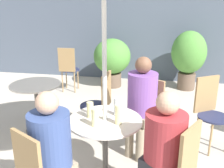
# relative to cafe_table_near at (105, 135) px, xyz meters

# --- Properties ---
(storefront_wall) EXTENTS (10.00, 0.06, 3.00)m
(storefront_wall) POSITION_rel_cafe_table_near_xyz_m (0.23, 3.84, 0.94)
(storefront_wall) COLOR #4C5666
(storefront_wall) RESTS_ON ground_plane
(cafe_table_near) EXTENTS (0.76, 0.76, 0.73)m
(cafe_table_near) POSITION_rel_cafe_table_near_xyz_m (0.00, 0.00, 0.00)
(cafe_table_near) COLOR #514C47
(cafe_table_near) RESTS_ON ground_plane
(cafe_table_far) EXTENTS (0.72, 0.72, 0.73)m
(cafe_table_far) POSITION_rel_cafe_table_near_xyz_m (-1.21, 0.95, -0.01)
(cafe_table_far) COLOR #514C47
(cafe_table_far) RESTS_ON ground_plane
(bistro_chair_1) EXTENTS (0.46, 0.45, 0.95)m
(bistro_chair_1) POSITION_rel_cafe_table_near_xyz_m (0.71, -0.40, 0.00)
(bistro_chair_1) COLOR #232847
(bistro_chair_1) RESTS_ON ground_plane
(bistro_chair_2) EXTENTS (0.45, 0.46, 0.95)m
(bistro_chair_2) POSITION_rel_cafe_table_near_xyz_m (0.40, 0.71, 0.00)
(bistro_chair_2) COLOR #232847
(bistro_chair_2) RESTS_ON ground_plane
(bistro_chair_3) EXTENTS (0.45, 0.46, 0.95)m
(bistro_chair_3) POSITION_rel_cafe_table_near_xyz_m (1.19, 0.95, 0.00)
(bistro_chair_3) COLOR #232847
(bistro_chair_3) RESTS_ON ground_plane
(bistro_chair_4) EXTENTS (0.40, 0.40, 0.95)m
(bistro_chair_4) POSITION_rel_cafe_table_near_xyz_m (-1.33, 2.65, 0.00)
(bistro_chair_4) COLOR #232847
(bistro_chair_4) RESTS_ON ground_plane
(bistro_chair_6) EXTENTS (0.42, 0.40, 0.95)m
(bistro_chair_6) POSITION_rel_cafe_table_near_xyz_m (-0.26, 0.94, 0.00)
(bistro_chair_6) COLOR #232847
(bistro_chair_6) RESTS_ON ground_plane
(seated_person_0) EXTENTS (0.41, 0.43, 1.23)m
(seated_person_0) POSITION_rel_cafe_table_near_xyz_m (-0.33, -0.58, 0.17)
(seated_person_0) COLOR gray
(seated_person_0) RESTS_ON ground_plane
(seated_person_1) EXTENTS (0.44, 0.43, 1.20)m
(seated_person_1) POSITION_rel_cafe_table_near_xyz_m (0.58, -0.33, 0.15)
(seated_person_1) COLOR #2D2D33
(seated_person_1) RESTS_ON ground_plane
(seated_person_2) EXTENTS (0.43, 0.44, 1.27)m
(seated_person_2) POSITION_rel_cafe_table_near_xyz_m (0.33, 0.58, 0.19)
(seated_person_2) COLOR gray
(seated_person_2) RESTS_ON ground_plane
(beer_glass_0) EXTENTS (0.07, 0.07, 0.18)m
(beer_glass_0) POSITION_rel_cafe_table_near_xyz_m (-0.06, -0.15, 0.26)
(beer_glass_0) COLOR beige
(beer_glass_0) RESTS_ON cafe_table_near
(beer_glass_1) EXTENTS (0.06, 0.06, 0.20)m
(beer_glass_1) POSITION_rel_cafe_table_near_xyz_m (0.15, -0.07, 0.27)
(beer_glass_1) COLOR beige
(beer_glass_1) RESTS_ON cafe_table_near
(beer_glass_2) EXTENTS (0.06, 0.06, 0.19)m
(beer_glass_2) POSITION_rel_cafe_table_near_xyz_m (0.10, 0.13, 0.26)
(beer_glass_2) COLOR silver
(beer_glass_2) RESTS_ON cafe_table_near
(beer_glass_3) EXTENTS (0.07, 0.07, 0.17)m
(beer_glass_3) POSITION_rel_cafe_table_near_xyz_m (-0.16, 0.03, 0.25)
(beer_glass_3) COLOR beige
(beer_glass_3) RESTS_ON cafe_table_near
(potted_plant_0) EXTENTS (0.81, 0.81, 1.07)m
(potted_plant_0) POSITION_rel_cafe_table_near_xyz_m (-0.50, 3.19, 0.07)
(potted_plant_0) COLOR brown
(potted_plant_0) RESTS_ON ground_plane
(potted_plant_1) EXTENTS (0.73, 0.73, 1.26)m
(potted_plant_1) POSITION_rel_cafe_table_near_xyz_m (1.13, 3.29, 0.19)
(potted_plant_1) COLOR brown
(potted_plant_1) RESTS_ON ground_plane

